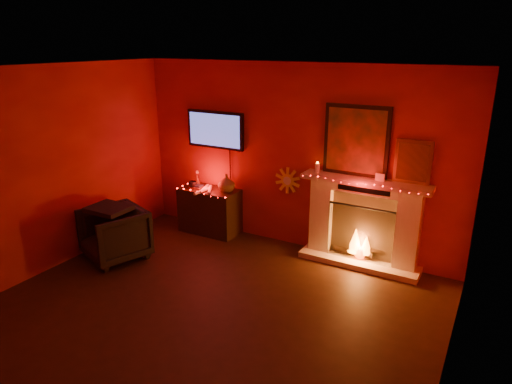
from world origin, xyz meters
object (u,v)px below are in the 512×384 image
armchair (114,234)px  console_table (210,208)px  sunburst_clock (288,181)px  fireplace (363,214)px  tv (215,130)px

armchair → console_table: bearing=86.6°
sunburst_clock → armchair: bearing=-138.7°
sunburst_clock → console_table: 1.41m
fireplace → tv: fireplace is taller
tv → sunburst_clock: bearing=1.2°
sunburst_clock → fireplace: bearing=-4.4°
sunburst_clock → armchair: sunburst_clock is taller
console_table → armchair: console_table is taller
tv → armchair: bearing=-111.6°
tv → armchair: tv is taller
sunburst_clock → armchair: 2.61m
fireplace → console_table: size_ratio=2.17×
fireplace → console_table: 2.47m
fireplace → sunburst_clock: 1.23m
console_table → fireplace: bearing=3.0°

